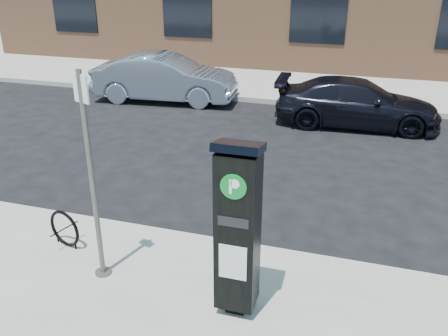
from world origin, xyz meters
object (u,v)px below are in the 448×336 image
at_px(parking_kiosk, 238,228).
at_px(bike_rack, 65,229).
at_px(car_dark, 357,103).
at_px(car_silver, 165,78).
at_px(sign_pole, 92,181).

xyz_separation_m(parking_kiosk, bike_rack, (-2.79, 0.59, -0.84)).
bearing_deg(parking_kiosk, bike_rack, 167.61).
relative_size(parking_kiosk, car_dark, 0.52).
xyz_separation_m(bike_rack, car_silver, (-2.01, 8.22, 0.28)).
distance_m(sign_pole, car_dark, 8.50).
xyz_separation_m(parking_kiosk, car_dark, (0.97, 8.09, -0.67)).
relative_size(parking_kiosk, sign_pole, 0.79).
distance_m(sign_pole, car_silver, 9.17).
relative_size(car_silver, car_dark, 1.03).
distance_m(sign_pole, bike_rack, 1.47).
bearing_deg(bike_rack, car_dark, 77.82).
height_order(parking_kiosk, bike_rack, parking_kiosk).
height_order(parking_kiosk, car_dark, parking_kiosk).
bearing_deg(car_silver, bike_rack, -172.01).
bearing_deg(car_dark, car_silver, 79.88).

